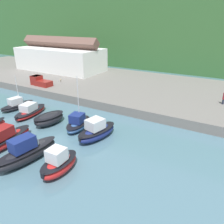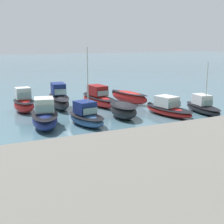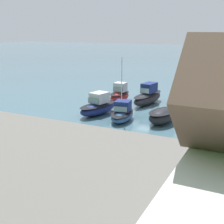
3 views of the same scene
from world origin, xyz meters
name	(u,v)px [view 2 (image 2 of 3)]	position (x,y,z in m)	size (l,w,h in m)	color
ground_plane	(76,112)	(0.00, 0.00, 0.00)	(320.00, 320.00, 0.00)	slate
moored_boat_0	(202,106)	(-12.56, 6.53, 0.72)	(2.62, 6.09, 5.69)	black
moored_boat_1	(168,109)	(-8.46, 5.74, 0.71)	(3.52, 6.83, 2.04)	red
moored_boat_2	(123,110)	(-3.46, 4.88, 0.85)	(3.13, 5.05, 1.62)	black
moored_boat_3	(86,117)	(1.03, 5.84, 0.83)	(3.14, 5.45, 7.32)	#33568E
moored_boat_4	(45,117)	(4.74, 4.88, 1.00)	(3.51, 6.29, 2.72)	navy
moored_boat_5	(129,97)	(-7.76, -1.82, 0.83)	(3.11, 6.69, 1.58)	red
moored_boat_6	(99,98)	(-3.66, -2.11, 0.91)	(3.07, 7.67, 2.50)	red
moored_boat_7	(59,99)	(1.15, -2.92, 1.10)	(2.88, 7.38, 2.95)	black
moored_boat_8	(24,103)	(5.33, -2.60, 1.01)	(2.26, 4.57, 2.74)	red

